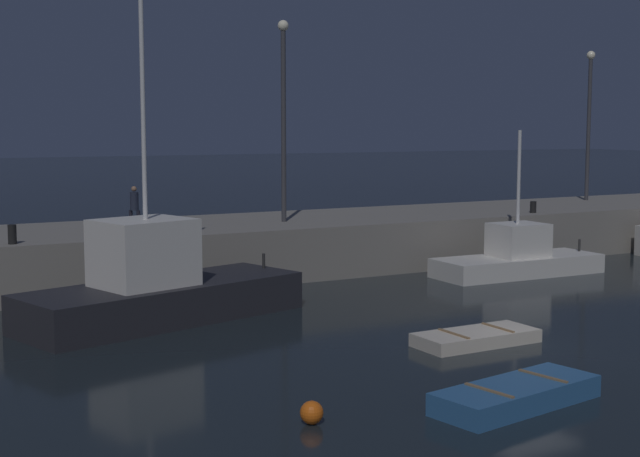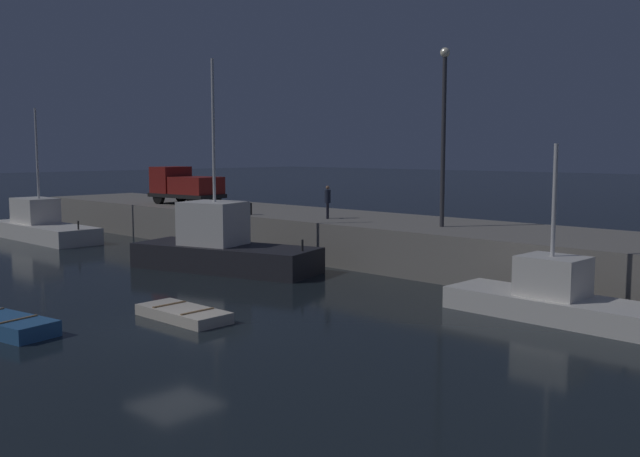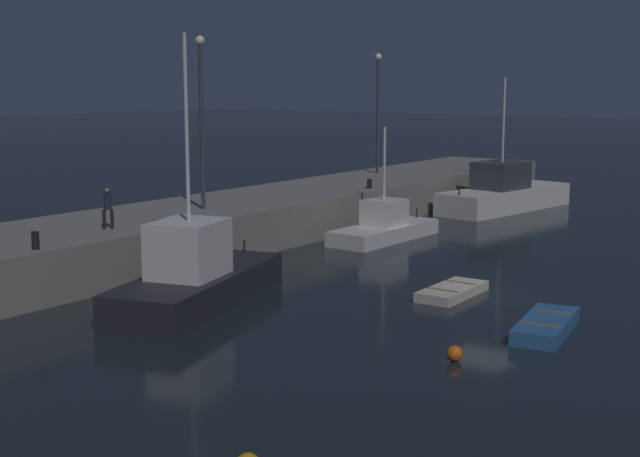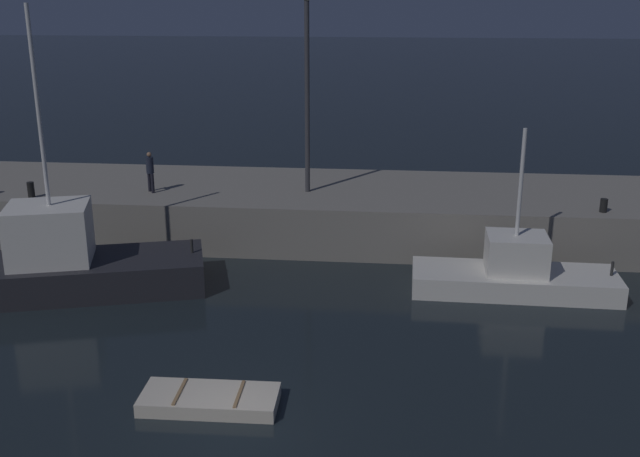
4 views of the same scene
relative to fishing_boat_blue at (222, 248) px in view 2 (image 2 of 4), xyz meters
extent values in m
plane|color=black|center=(7.51, -7.91, -1.04)|extent=(320.00, 320.00, 0.00)
cube|color=gray|center=(7.51, 7.47, -0.01)|extent=(66.48, 7.04, 2.07)
cube|color=#232328|center=(0.18, 0.05, -0.45)|extent=(9.39, 5.37, 1.17)
cube|color=silver|center=(-0.46, -0.13, 1.13)|extent=(3.19, 2.89, 2.00)
cylinder|color=silver|center=(-0.37, -0.11, 5.40)|extent=(0.14, 0.14, 6.54)
cylinder|color=#262626|center=(4.11, 1.19, 0.38)|extent=(0.10, 0.10, 0.50)
cube|color=silver|center=(15.46, 1.56, -0.66)|extent=(7.09, 2.51, 0.76)
cube|color=silver|center=(15.47, 1.56, 0.38)|extent=(2.08, 1.77, 1.32)
cylinder|color=silver|center=(15.42, 1.56, 2.89)|extent=(0.14, 0.14, 3.69)
cube|color=silver|center=(-16.81, -0.72, -0.54)|extent=(9.63, 2.81, 0.99)
cube|color=silver|center=(-17.91, -0.73, 0.74)|extent=(3.00, 1.99, 1.57)
cylinder|color=silver|center=(-17.32, -0.72, 4.32)|extent=(0.14, 0.14, 5.59)
cylinder|color=#262626|center=(-12.39, -0.71, 0.20)|extent=(0.10, 0.10, 0.50)
cube|color=#2D6099|center=(4.00, -11.78, -0.80)|extent=(4.18, 2.11, 0.48)
cube|color=olive|center=(4.86, -11.63, -0.54)|extent=(0.30, 1.29, 0.04)
cube|color=beige|center=(6.70, -6.96, -0.86)|extent=(3.49, 1.52, 0.36)
cube|color=olive|center=(5.94, -6.98, -0.66)|extent=(0.11, 1.31, 0.04)
cube|color=olive|center=(7.46, -6.94, -0.66)|extent=(0.11, 1.31, 0.04)
cylinder|color=#38383D|center=(7.61, 6.75, 4.86)|extent=(0.20, 0.20, 7.66)
sphere|color=#F9EFCC|center=(7.61, 6.75, 8.86)|extent=(0.44, 0.44, 0.44)
cylinder|color=black|center=(-13.67, 5.64, 1.48)|extent=(0.93, 0.38, 0.90)
cylinder|color=black|center=(-13.89, 7.55, 1.48)|extent=(0.93, 0.38, 0.90)
cylinder|color=black|center=(-10.44, 6.00, 1.48)|extent=(0.93, 0.38, 0.90)
cylinder|color=black|center=(-10.65, 7.91, 1.48)|extent=(0.93, 0.38, 0.90)
cube|color=black|center=(-12.16, 6.77, 1.60)|extent=(5.31, 2.84, 0.25)
cube|color=maroon|center=(-13.68, 6.60, 2.59)|extent=(1.87, 2.46, 1.72)
cube|color=maroon|center=(-11.25, 6.88, 2.28)|extent=(3.19, 2.60, 1.10)
cylinder|color=black|center=(1.04, 6.10, 1.43)|extent=(0.13, 0.13, 0.81)
cylinder|color=black|center=(1.25, 5.86, 1.43)|extent=(0.13, 0.13, 0.81)
cylinder|color=#1E2333|center=(1.15, 5.98, 2.17)|extent=(0.44, 0.44, 0.67)
sphere|color=#8C664C|center=(1.15, 5.98, 2.62)|extent=(0.20, 0.20, 0.20)
cylinder|color=black|center=(-3.41, 4.62, 1.35)|extent=(0.28, 0.28, 0.65)
cylinder|color=black|center=(-5.46, 4.84, 1.34)|extent=(0.28, 0.28, 0.62)
camera|label=1|loc=(-8.67, -26.39, 4.89)|focal=51.21mm
camera|label=2|loc=(25.69, -20.31, 4.50)|focal=39.47mm
camera|label=3|loc=(-22.94, -22.30, 7.09)|focal=50.05mm
camera|label=4|loc=(11.18, -23.39, 9.03)|focal=42.14mm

